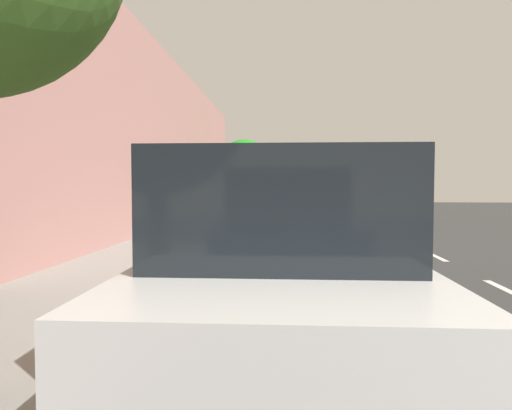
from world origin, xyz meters
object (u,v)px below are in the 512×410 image
parked_pickup_grey_mid (285,214)px  bicycle_at_curb (248,260)px  parked_sedan_tan_nearest (285,201)px  cyclist_with_backpack (239,220)px  fire_hydrant (193,256)px  parked_suv_white_far (281,265)px  parked_sedan_green_second (282,208)px  street_tree_near_cyclist (244,162)px

parked_pickup_grey_mid → bicycle_at_curb: (0.65, 4.87, -0.53)m
parked_sedan_tan_nearest → bicycle_at_curb: (0.61, 20.02, -0.38)m
parked_sedan_tan_nearest → parked_pickup_grey_mid: bearing=90.2°
cyclist_with_backpack → fire_hydrant: bearing=57.4°
parked_sedan_tan_nearest → cyclist_with_backpack: bearing=87.6°
parked_sedan_tan_nearest → parked_suv_white_far: parked_suv_white_far is taller
parked_sedan_tan_nearest → parked_sedan_green_second: size_ratio=1.01×
parked_pickup_grey_mid → parked_sedan_green_second: bearing=-88.9°
parked_sedan_tan_nearest → parked_pickup_grey_mid: parked_pickup_grey_mid is taller
parked_suv_white_far → street_tree_near_cyclist: bearing=-83.6°
parked_suv_white_far → street_tree_near_cyclist: street_tree_near_cyclist is taller
parked_pickup_grey_mid → parked_suv_white_far: (0.01, 8.86, 0.13)m
parked_sedan_tan_nearest → cyclist_with_backpack: cyclist_with_backpack is taller
parked_sedan_tan_nearest → fire_hydrant: parked_sedan_tan_nearest is taller
parked_suv_white_far → bicycle_at_curb: bearing=-80.9°
parked_sedan_green_second → bicycle_at_curb: bearing=87.5°
parked_sedan_tan_nearest → street_tree_near_cyclist: street_tree_near_cyclist is taller
parked_sedan_tan_nearest → cyclist_with_backpack: (0.83, 19.55, 0.33)m
cyclist_with_backpack → street_tree_near_cyclist: size_ratio=0.42×
parked_pickup_grey_mid → fire_hydrant: bearing=74.2°
parked_sedan_tan_nearest → street_tree_near_cyclist: bearing=54.7°
street_tree_near_cyclist → fire_hydrant: (-0.79, 17.37, -2.50)m
parked_sedan_green_second → fire_hydrant: parked_sedan_green_second is taller
parked_pickup_grey_mid → fire_hydrant: (1.54, 5.47, -0.35)m
cyclist_with_backpack → street_tree_near_cyclist: street_tree_near_cyclist is taller
fire_hydrant → street_tree_near_cyclist: bearing=-87.4°
bicycle_at_curb → fire_hydrant: size_ratio=1.87×
parked_pickup_grey_mid → cyclist_with_backpack: bearing=78.9°
parked_pickup_grey_mid → street_tree_near_cyclist: bearing=-78.9°
bicycle_at_curb → street_tree_near_cyclist: street_tree_near_cyclist is taller
parked_sedan_tan_nearest → bicycle_at_curb: size_ratio=2.83×
cyclist_with_backpack → street_tree_near_cyclist: (1.46, -16.31, 1.97)m
parked_sedan_green_second → fire_hydrant: bearing=83.4°
street_tree_near_cyclist → fire_hydrant: 17.57m
parked_sedan_tan_nearest → fire_hydrant: 20.67m
cyclist_with_backpack → bicycle_at_curb: bearing=115.1°
cyclist_with_backpack → fire_hydrant: (0.68, 1.06, -0.54)m
parked_suv_white_far → fire_hydrant: size_ratio=5.61×
parked_pickup_grey_mid → street_tree_near_cyclist: 12.32m
parked_suv_white_far → fire_hydrant: bearing=-65.7°
parked_suv_white_far → cyclist_with_backpack: parked_suv_white_far is taller
parked_pickup_grey_mid → parked_suv_white_far: 8.86m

